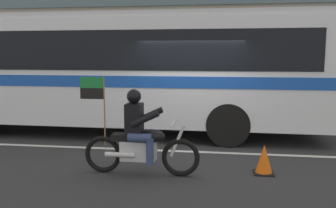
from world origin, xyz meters
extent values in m
plane|color=#2B2B2D|center=(0.00, 0.00, 0.00)|extent=(60.00, 60.00, 0.00)
cube|color=#A39E93|center=(0.00, 5.10, 0.07)|extent=(28.00, 3.80, 0.15)
cube|color=silver|center=(0.00, -0.60, 0.00)|extent=(26.60, 0.14, 0.01)
cube|color=silver|center=(-2.18, 1.20, 1.73)|extent=(11.23, 2.68, 2.70)
cube|color=black|center=(-2.18, 1.20, 2.28)|extent=(10.33, 2.71, 0.96)
cube|color=#194CB2|center=(-2.18, 1.20, 1.53)|extent=(11.01, 2.71, 0.28)
cube|color=#BABCC3|center=(-2.18, 1.20, 3.14)|extent=(11.00, 2.55, 0.16)
cylinder|color=black|center=(0.90, 0.02, 0.52)|extent=(1.04, 0.30, 1.04)
torus|color=black|center=(0.02, -2.27, 0.34)|extent=(0.69, 0.09, 0.69)
torus|color=black|center=(-1.43, -2.27, 0.34)|extent=(0.69, 0.09, 0.69)
cube|color=silver|center=(-0.75, -2.27, 0.44)|extent=(0.64, 0.28, 0.36)
ellipsoid|color=black|center=(-0.50, -2.27, 0.72)|extent=(0.48, 0.28, 0.24)
cube|color=black|center=(-0.95, -2.27, 0.69)|extent=(0.56, 0.26, 0.12)
cylinder|color=silver|center=(-0.04, -2.27, 0.65)|extent=(0.28, 0.06, 0.58)
cylinder|color=silver|center=(-0.12, -2.27, 0.96)|extent=(0.04, 0.64, 0.04)
cylinder|color=silver|center=(-1.05, -2.43, 0.39)|extent=(0.55, 0.09, 0.09)
cube|color=black|center=(-0.82, -2.27, 1.02)|extent=(0.28, 0.36, 0.56)
sphere|color=black|center=(-0.82, -2.27, 1.44)|extent=(0.26, 0.26, 0.26)
cylinder|color=navy|center=(-0.68, -2.09, 0.72)|extent=(0.42, 0.15, 0.15)
cylinder|color=navy|center=(-0.50, -2.09, 0.48)|extent=(0.13, 0.13, 0.46)
cylinder|color=navy|center=(-0.68, -2.45, 0.72)|extent=(0.42, 0.15, 0.15)
cylinder|color=navy|center=(-0.50, -2.45, 0.48)|extent=(0.13, 0.13, 0.46)
cylinder|color=black|center=(-0.58, -2.07, 1.06)|extent=(0.52, 0.11, 0.32)
cylinder|color=black|center=(-0.58, -2.47, 1.06)|extent=(0.52, 0.11, 0.32)
cylinder|color=olive|center=(-1.38, -2.27, 1.15)|extent=(0.02, 0.02, 1.25)
cube|color=#197233|center=(-1.61, -2.27, 1.68)|extent=(0.44, 0.02, 0.20)
cube|color=black|center=(-1.61, -2.27, 1.47)|extent=(0.44, 0.02, 0.20)
cone|color=#EA590F|center=(1.52, -1.92, 0.28)|extent=(0.32, 0.32, 0.55)
cube|color=black|center=(1.52, -1.92, 0.01)|extent=(0.36, 0.36, 0.03)
camera|label=1|loc=(0.71, -8.54, 2.18)|focal=38.69mm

